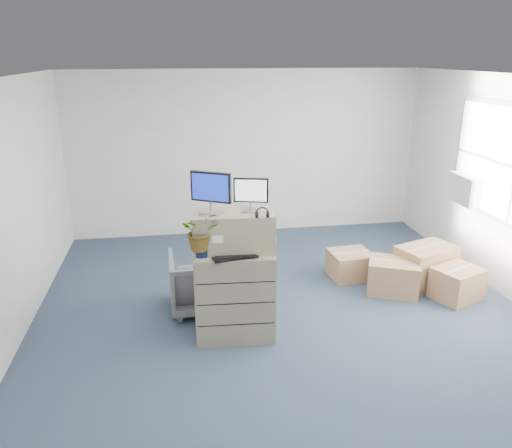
% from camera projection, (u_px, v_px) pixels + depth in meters
% --- Properties ---
extents(ground, '(7.00, 7.00, 0.00)m').
position_uv_depth(ground, '(290.00, 331.00, 5.75)').
color(ground, '#263444').
rests_on(ground, ground).
extents(wall_back, '(6.00, 0.02, 2.80)m').
position_uv_depth(wall_back, '(246.00, 153.00, 8.57)').
color(wall_back, silver).
rests_on(wall_back, ground).
extents(ac_unit, '(0.24, 0.60, 0.40)m').
position_uv_depth(ac_unit, '(466.00, 189.00, 7.10)').
color(ac_unit, beige).
rests_on(ac_unit, wall_right).
extents(filing_cabinet_lower, '(0.90, 0.58, 1.01)m').
position_uv_depth(filing_cabinet_lower, '(235.00, 294.00, 5.54)').
color(filing_cabinet_lower, tan).
rests_on(filing_cabinet_lower, ground).
extents(filing_cabinet_upper, '(0.89, 0.49, 0.43)m').
position_uv_depth(filing_cabinet_upper, '(233.00, 231.00, 5.35)').
color(filing_cabinet_upper, tan).
rests_on(filing_cabinet_upper, filing_cabinet_lower).
extents(monitor_left, '(0.41, 0.26, 0.44)m').
position_uv_depth(monitor_left, '(211.00, 190.00, 5.17)').
color(monitor_left, '#99999E').
rests_on(monitor_left, filing_cabinet_upper).
extents(monitor_right, '(0.36, 0.18, 0.36)m').
position_uv_depth(monitor_right, '(251.00, 193.00, 5.24)').
color(monitor_right, '#99999E').
rests_on(monitor_right, filing_cabinet_upper).
extents(headphones, '(0.14, 0.02, 0.14)m').
position_uv_depth(headphones, '(262.00, 213.00, 5.12)').
color(headphones, black).
rests_on(headphones, filing_cabinet_upper).
extents(keyboard, '(0.50, 0.27, 0.02)m').
position_uv_depth(keyboard, '(234.00, 256.00, 5.23)').
color(keyboard, black).
rests_on(keyboard, filing_cabinet_lower).
extents(mouse, '(0.09, 0.07, 0.03)m').
position_uv_depth(mouse, '(267.00, 254.00, 5.28)').
color(mouse, silver).
rests_on(mouse, filing_cabinet_lower).
extents(water_bottle, '(0.07, 0.07, 0.24)m').
position_uv_depth(water_bottle, '(244.00, 240.00, 5.37)').
color(water_bottle, '#979BA0').
rests_on(water_bottle, filing_cabinet_lower).
extents(phone_dock, '(0.05, 0.05, 0.12)m').
position_uv_depth(phone_dock, '(231.00, 247.00, 5.40)').
color(phone_dock, silver).
rests_on(phone_dock, filing_cabinet_lower).
extents(external_drive, '(0.21, 0.17, 0.06)m').
position_uv_depth(external_drive, '(262.00, 244.00, 5.52)').
color(external_drive, black).
rests_on(external_drive, filing_cabinet_lower).
extents(tissue_box, '(0.24, 0.16, 0.08)m').
position_uv_depth(tissue_box, '(266.00, 240.00, 5.44)').
color(tissue_box, '#3F7CD8').
rests_on(tissue_box, external_drive).
extents(potted_plant, '(0.39, 0.43, 0.42)m').
position_uv_depth(potted_plant, '(201.00, 236.00, 5.16)').
color(potted_plant, '#96AF8D').
rests_on(potted_plant, filing_cabinet_lower).
extents(office_chair, '(0.79, 0.74, 0.79)m').
position_uv_depth(office_chair, '(201.00, 279.00, 6.17)').
color(office_chair, '#555559').
rests_on(office_chair, ground).
extents(cardboard_boxes, '(1.81, 1.47, 0.55)m').
position_uv_depth(cardboard_boxes, '(409.00, 271.00, 6.76)').
color(cardboard_boxes, '#A2744E').
rests_on(cardboard_boxes, ground).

